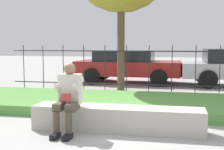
# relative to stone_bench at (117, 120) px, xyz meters

# --- Properties ---
(ground_plane) EXTENTS (60.00, 60.00, 0.00)m
(ground_plane) POSITION_rel_stone_bench_xyz_m (-0.11, 0.00, -0.20)
(ground_plane) COLOR #9E9B93
(stone_bench) EXTENTS (3.10, 0.54, 0.44)m
(stone_bench) POSITION_rel_stone_bench_xyz_m (0.00, 0.00, 0.00)
(stone_bench) COLOR #B7B2A3
(stone_bench) RESTS_ON ground_plane
(person_seated_reader) EXTENTS (0.42, 0.73, 1.24)m
(person_seated_reader) POSITION_rel_stone_bench_xyz_m (-0.82, -0.30, 0.48)
(person_seated_reader) COLOR black
(person_seated_reader) RESTS_ON ground_plane
(grass_berm) EXTENTS (10.32, 2.67, 0.22)m
(grass_berm) POSITION_rel_stone_bench_xyz_m (-0.11, 2.03, -0.09)
(grass_berm) COLOR #569342
(grass_berm) RESTS_ON ground_plane
(iron_fence) EXTENTS (8.32, 0.03, 1.52)m
(iron_fence) POSITION_rel_stone_bench_xyz_m (-0.11, 4.13, 0.60)
(iron_fence) COLOR #232326
(iron_fence) RESTS_ON ground_plane
(car_parked_center) EXTENTS (4.18, 2.02, 1.28)m
(car_parked_center) POSITION_rel_stone_bench_xyz_m (-0.84, 6.88, 0.50)
(car_parked_center) COLOR maroon
(car_parked_center) RESTS_ON ground_plane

